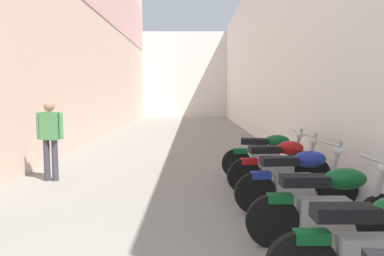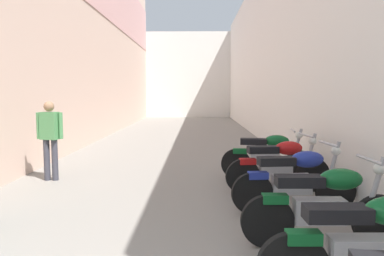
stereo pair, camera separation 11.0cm
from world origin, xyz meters
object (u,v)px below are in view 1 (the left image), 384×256
at_px(motorcycle_second, 378,243).
at_px(motorcycle_third, 329,203).
at_px(motorcycle_sixth, 268,154).
at_px(pedestrian_further_down, 50,135).
at_px(motorcycle_fifth, 280,164).
at_px(motorcycle_fourth, 297,178).

xyz_separation_m(motorcycle_second, motorcycle_third, (-0.00, 1.10, 0.00)).
xyz_separation_m(motorcycle_second, motorcycle_sixth, (-0.00, 4.41, 0.00)).
relative_size(motorcycle_second, motorcycle_third, 1.00).
bearing_deg(pedestrian_further_down, motorcycle_third, -36.14).
bearing_deg(motorcycle_fifth, motorcycle_sixth, 90.00).
height_order(motorcycle_fifth, pedestrian_further_down, pedestrian_further_down).
height_order(motorcycle_fourth, pedestrian_further_down, pedestrian_further_down).
height_order(motorcycle_third, motorcycle_fourth, same).
bearing_deg(motorcycle_second, pedestrian_further_down, 135.40).
relative_size(motorcycle_fourth, motorcycle_fifth, 1.00).
bearing_deg(motorcycle_fourth, pedestrian_further_down, 155.89).
xyz_separation_m(motorcycle_second, motorcycle_fifth, (-0.00, 3.41, 0.00)).
distance_m(motorcycle_fourth, motorcycle_fifth, 1.08).
bearing_deg(motorcycle_fifth, motorcycle_third, -90.00).
bearing_deg(motorcycle_sixth, motorcycle_second, -90.00).
xyz_separation_m(motorcycle_second, motorcycle_fourth, (-0.00, 2.33, 0.00)).
bearing_deg(motorcycle_sixth, motorcycle_third, -90.00).
distance_m(motorcycle_third, motorcycle_sixth, 3.30).
bearing_deg(motorcycle_second, motorcycle_third, 90.00).
xyz_separation_m(motorcycle_second, pedestrian_further_down, (-4.32, 4.26, 0.42)).
distance_m(motorcycle_sixth, pedestrian_further_down, 4.34).
xyz_separation_m(motorcycle_third, pedestrian_further_down, (-4.32, 3.16, 0.42)).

